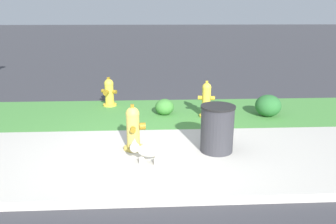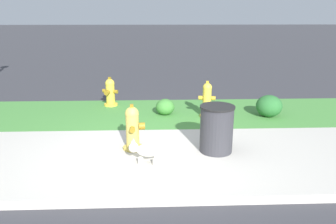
{
  "view_description": "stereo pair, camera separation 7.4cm",
  "coord_description": "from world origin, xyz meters",
  "px_view_note": "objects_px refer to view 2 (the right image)",
  "views": [
    {
      "loc": [
        0.12,
        -4.8,
        2.22
      ],
      "look_at": [
        0.43,
        1.16,
        0.4
      ],
      "focal_mm": 35.0,
      "sensor_mm": 36.0,
      "label": 1
    },
    {
      "loc": [
        0.19,
        -4.81,
        2.22
      ],
      "look_at": [
        0.43,
        1.16,
        0.4
      ],
      "focal_mm": 35.0,
      "sensor_mm": 36.0,
      "label": 2
    }
  ],
  "objects_px": {
    "small_white_dog": "(145,150)",
    "shrub_bush_far_verge": "(165,107)",
    "fire_hydrant_near_corner": "(133,128)",
    "fire_hydrant_at_driveway": "(207,100)",
    "trash_bin": "(217,129)",
    "fire_hydrant_far_end": "(110,92)",
    "shrub_bush_near_lamp": "(269,106)"
  },
  "relations": [
    {
      "from": "fire_hydrant_at_driveway",
      "to": "fire_hydrant_near_corner",
      "type": "bearing_deg",
      "value": -120.34
    },
    {
      "from": "fire_hydrant_near_corner",
      "to": "shrub_bush_near_lamp",
      "type": "distance_m",
      "value": 3.36
    },
    {
      "from": "fire_hydrant_at_driveway",
      "to": "fire_hydrant_far_end",
      "type": "bearing_deg",
      "value": 166.23
    },
    {
      "from": "trash_bin",
      "to": "shrub_bush_far_verge",
      "type": "bearing_deg",
      "value": 110.41
    },
    {
      "from": "fire_hydrant_far_end",
      "to": "shrub_bush_far_verge",
      "type": "xyz_separation_m",
      "value": [
        1.33,
        -0.8,
        -0.16
      ]
    },
    {
      "from": "trash_bin",
      "to": "shrub_bush_far_verge",
      "type": "height_order",
      "value": "trash_bin"
    },
    {
      "from": "fire_hydrant_at_driveway",
      "to": "shrub_bush_far_verge",
      "type": "bearing_deg",
      "value": 177.67
    },
    {
      "from": "fire_hydrant_at_driveway",
      "to": "small_white_dog",
      "type": "height_order",
      "value": "fire_hydrant_at_driveway"
    },
    {
      "from": "small_white_dog",
      "to": "shrub_bush_far_verge",
      "type": "relative_size",
      "value": 1.21
    },
    {
      "from": "small_white_dog",
      "to": "shrub_bush_near_lamp",
      "type": "distance_m",
      "value": 3.51
    },
    {
      "from": "fire_hydrant_far_end",
      "to": "shrub_bush_far_verge",
      "type": "bearing_deg",
      "value": 170.36
    },
    {
      "from": "fire_hydrant_near_corner",
      "to": "trash_bin",
      "type": "xyz_separation_m",
      "value": [
        1.38,
        -0.14,
        0.01
      ]
    },
    {
      "from": "fire_hydrant_near_corner",
      "to": "trash_bin",
      "type": "bearing_deg",
      "value": 80.82
    },
    {
      "from": "small_white_dog",
      "to": "shrub_bush_near_lamp",
      "type": "height_order",
      "value": "shrub_bush_near_lamp"
    },
    {
      "from": "trash_bin",
      "to": "shrub_bush_far_verge",
      "type": "xyz_separation_m",
      "value": [
        -0.78,
        2.09,
        -0.22
      ]
    },
    {
      "from": "small_white_dog",
      "to": "shrub_bush_far_verge",
      "type": "height_order",
      "value": "small_white_dog"
    },
    {
      "from": "fire_hydrant_at_driveway",
      "to": "shrub_bush_near_lamp",
      "type": "xyz_separation_m",
      "value": [
        1.38,
        -0.02,
        -0.15
      ]
    },
    {
      "from": "fire_hydrant_near_corner",
      "to": "small_white_dog",
      "type": "bearing_deg",
      "value": 17.64
    },
    {
      "from": "small_white_dog",
      "to": "trash_bin",
      "type": "bearing_deg",
      "value": -148.78
    },
    {
      "from": "trash_bin",
      "to": "shrub_bush_near_lamp",
      "type": "relative_size",
      "value": 1.39
    },
    {
      "from": "trash_bin",
      "to": "fire_hydrant_near_corner",
      "type": "bearing_deg",
      "value": 174.21
    },
    {
      "from": "fire_hydrant_near_corner",
      "to": "small_white_dog",
      "type": "relative_size",
      "value": 1.54
    },
    {
      "from": "shrub_bush_near_lamp",
      "to": "fire_hydrant_far_end",
      "type": "bearing_deg",
      "value": 164.07
    },
    {
      "from": "fire_hydrant_near_corner",
      "to": "fire_hydrant_far_end",
      "type": "bearing_deg",
      "value": -168.54
    },
    {
      "from": "fire_hydrant_at_driveway",
      "to": "shrub_bush_near_lamp",
      "type": "height_order",
      "value": "fire_hydrant_at_driveway"
    },
    {
      "from": "small_white_dog",
      "to": "shrub_bush_far_verge",
      "type": "distance_m",
      "value": 2.53
    },
    {
      "from": "small_white_dog",
      "to": "shrub_bush_near_lamp",
      "type": "xyz_separation_m",
      "value": [
        2.68,
        2.27,
        0.03
      ]
    },
    {
      "from": "small_white_dog",
      "to": "fire_hydrant_near_corner",
      "type": "bearing_deg",
      "value": -57.3
    },
    {
      "from": "shrub_bush_far_verge",
      "to": "shrub_bush_near_lamp",
      "type": "distance_m",
      "value": 2.3
    },
    {
      "from": "trash_bin",
      "to": "fire_hydrant_at_driveway",
      "type": "bearing_deg",
      "value": 86.01
    },
    {
      "from": "fire_hydrant_far_end",
      "to": "small_white_dog",
      "type": "distance_m",
      "value": 3.44
    },
    {
      "from": "fire_hydrant_at_driveway",
      "to": "shrub_bush_far_verge",
      "type": "xyz_separation_m",
      "value": [
        -0.91,
        0.21,
        -0.21
      ]
    }
  ]
}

